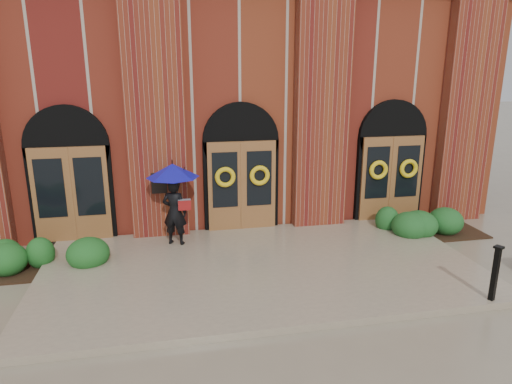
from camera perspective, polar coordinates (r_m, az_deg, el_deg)
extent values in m
plane|color=gray|center=(10.68, 0.77, -10.17)|extent=(90.00, 90.00, 0.00)
cube|color=gray|center=(10.78, 0.61, -9.48)|extent=(10.00, 5.30, 0.15)
cube|color=maroon|center=(18.45, -5.13, 11.94)|extent=(16.00, 12.00, 7.00)
cube|color=black|center=(12.25, -12.03, 1.09)|extent=(0.40, 0.05, 0.55)
cube|color=maroon|center=(12.19, -12.51, 9.84)|extent=(1.50, 0.45, 7.00)
cube|color=maroon|center=(12.92, 8.19, 10.34)|extent=(1.50, 0.45, 7.00)
cube|color=maroon|center=(15.02, 24.86, 9.80)|extent=(1.50, 0.45, 7.00)
cube|color=brown|center=(12.78, -22.08, -0.29)|extent=(1.90, 0.10, 2.50)
cylinder|color=black|center=(12.66, -22.55, 5.34)|extent=(2.10, 0.22, 2.10)
cube|color=brown|center=(12.70, -1.77, 0.78)|extent=(1.90, 0.10, 2.50)
cylinder|color=black|center=(12.58, -1.93, 6.46)|extent=(2.10, 0.22, 2.10)
cube|color=brown|center=(14.14, 16.52, 1.66)|extent=(1.90, 0.10, 2.50)
cylinder|color=black|center=(14.03, 16.65, 6.76)|extent=(2.10, 0.22, 2.10)
torus|color=yellow|center=(12.45, -3.87, 1.87)|extent=(0.57, 0.13, 0.57)
torus|color=yellow|center=(12.60, 0.46, 2.07)|extent=(0.57, 0.13, 0.57)
torus|color=yellow|center=(13.75, 15.07, 2.68)|extent=(0.57, 0.13, 0.57)
torus|color=yellow|center=(14.20, 18.55, 2.80)|extent=(0.57, 0.13, 0.57)
imported|color=black|center=(11.87, -10.14, -2.48)|extent=(0.73, 0.61, 1.72)
cone|color=#14149E|center=(11.58, -10.39, 2.67)|extent=(1.72, 1.72, 0.34)
cylinder|color=black|center=(11.65, -10.03, 0.42)|extent=(0.02, 0.02, 0.58)
cube|color=#A1A3A6|center=(11.68, -8.93, -1.55)|extent=(0.36, 0.27, 0.25)
cube|color=maroon|center=(11.59, -8.91, -1.68)|extent=(0.31, 0.14, 0.25)
cube|color=black|center=(10.17, 27.69, -9.12)|extent=(0.13, 0.13, 1.10)
cube|color=black|center=(9.96, 28.10, -6.12)|extent=(0.20, 0.20, 0.04)
ellipsoid|color=#1B521C|center=(11.84, -26.22, -7.36)|extent=(2.73, 1.09, 0.70)
ellipsoid|color=#1B4C1D|center=(13.81, 20.97, -3.55)|extent=(2.82, 1.13, 0.72)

